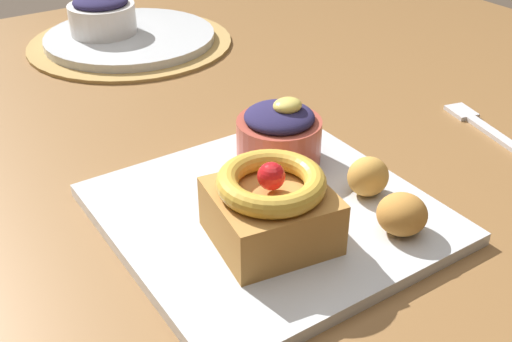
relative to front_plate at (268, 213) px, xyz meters
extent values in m
cube|color=brown|center=(-0.06, 0.17, -0.03)|extent=(1.52, 1.09, 0.04)
cylinder|color=brown|center=(0.62, 0.62, -0.39)|extent=(0.07, 0.07, 0.69)
cylinder|color=#AD894C|center=(0.08, 0.48, 0.00)|extent=(0.30, 0.30, 0.00)
cube|color=silver|center=(0.00, 0.00, 0.00)|extent=(0.27, 0.27, 0.01)
cube|color=#B77F3D|center=(-0.02, -0.04, 0.03)|extent=(0.10, 0.10, 0.05)
torus|color=gold|center=(-0.02, -0.04, 0.06)|extent=(0.10, 0.10, 0.02)
sphere|color=red|center=(-0.02, -0.04, 0.07)|extent=(0.02, 0.02, 0.02)
cylinder|color=#B24C3D|center=(0.06, 0.06, 0.03)|extent=(0.08, 0.08, 0.04)
ellipsoid|color=#28234C|center=(0.06, 0.06, 0.05)|extent=(0.07, 0.07, 0.02)
ellipsoid|color=#EAD666|center=(0.06, 0.06, 0.07)|extent=(0.03, 0.02, 0.01)
ellipsoid|color=#BC7F38|center=(0.07, -0.09, 0.02)|extent=(0.04, 0.04, 0.03)
ellipsoid|color=gold|center=(0.09, -0.03, 0.02)|extent=(0.04, 0.04, 0.04)
cylinder|color=silver|center=(0.08, 0.48, 0.01)|extent=(0.25, 0.25, 0.01)
cylinder|color=white|center=(0.05, 0.50, 0.03)|extent=(0.10, 0.10, 0.04)
ellipsoid|color=#28234C|center=(0.05, 0.50, 0.06)|extent=(0.08, 0.08, 0.02)
cube|color=silver|center=(0.30, -0.01, 0.00)|extent=(0.03, 0.09, 0.00)
cube|color=silver|center=(0.31, 0.05, 0.00)|extent=(0.03, 0.04, 0.00)
camera|label=1|loc=(-0.26, -0.37, 0.32)|focal=43.78mm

